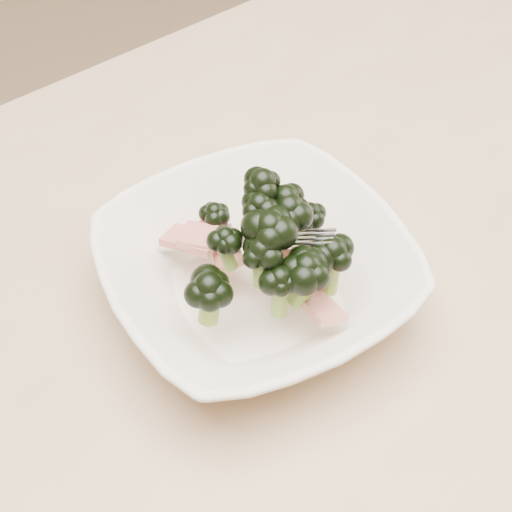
# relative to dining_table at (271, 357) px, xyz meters

# --- Properties ---
(dining_table) EXTENTS (1.20, 0.80, 0.75)m
(dining_table) POSITION_rel_dining_table_xyz_m (0.00, 0.00, 0.00)
(dining_table) COLOR tan
(dining_table) RESTS_ON ground
(broccoli_dish) EXTENTS (0.29, 0.29, 0.12)m
(broccoli_dish) POSITION_rel_dining_table_xyz_m (-0.01, 0.01, 0.14)
(broccoli_dish) COLOR silver
(broccoli_dish) RESTS_ON dining_table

